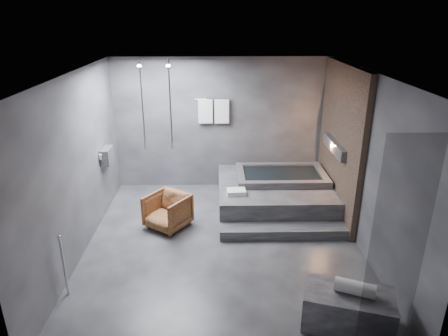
{
  "coord_description": "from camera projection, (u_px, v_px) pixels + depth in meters",
  "views": [
    {
      "loc": [
        -0.1,
        -5.73,
        3.62
      ],
      "look_at": [
        0.02,
        0.3,
        1.26
      ],
      "focal_mm": 32.0,
      "sensor_mm": 36.0,
      "label": 1
    }
  ],
  "objects": [
    {
      "name": "room",
      "position": [
        248.0,
        141.0,
        6.26
      ],
      "size": [
        5.0,
        5.04,
        2.82
      ],
      "color": "#28282A",
      "rests_on": "ground"
    },
    {
      "name": "tub_deck",
      "position": [
        274.0,
        194.0,
        7.94
      ],
      "size": [
        2.2,
        2.0,
        0.5
      ],
      "primitive_type": "cube",
      "color": "#2C2D2F",
      "rests_on": "ground"
    },
    {
      "name": "tub_step",
      "position": [
        283.0,
        231.0,
        6.9
      ],
      "size": [
        2.2,
        0.36,
        0.18
      ],
      "primitive_type": "cube",
      "color": "#2C2D2F",
      "rests_on": "ground"
    },
    {
      "name": "concrete_bench",
      "position": [
        348.0,
        309.0,
        4.87
      ],
      "size": [
        1.19,
        0.87,
        0.48
      ],
      "primitive_type": "cube",
      "rotation": [
        0.0,
        0.0,
        -0.3
      ],
      "color": "#363639",
      "rests_on": "ground"
    },
    {
      "name": "driftwood_chair",
      "position": [
        168.0,
        211.0,
        7.12
      ],
      "size": [
        0.94,
        0.94,
        0.62
      ],
      "primitive_type": "imported",
      "rotation": [
        0.0,
        0.0,
        -0.61
      ],
      "color": "#462511",
      "rests_on": "ground"
    },
    {
      "name": "rolled_towel",
      "position": [
        355.0,
        288.0,
        4.75
      ],
      "size": [
        0.5,
        0.35,
        0.17
      ],
      "primitive_type": "cylinder",
      "rotation": [
        0.0,
        1.57,
        -0.42
      ],
      "color": "white",
      "rests_on": "concrete_bench"
    },
    {
      "name": "deck_towel",
      "position": [
        236.0,
        192.0,
        7.32
      ],
      "size": [
        0.35,
        0.27,
        0.09
      ],
      "primitive_type": "cube",
      "rotation": [
        0.0,
        0.0,
        0.06
      ],
      "color": "white",
      "rests_on": "tub_deck"
    }
  ]
}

